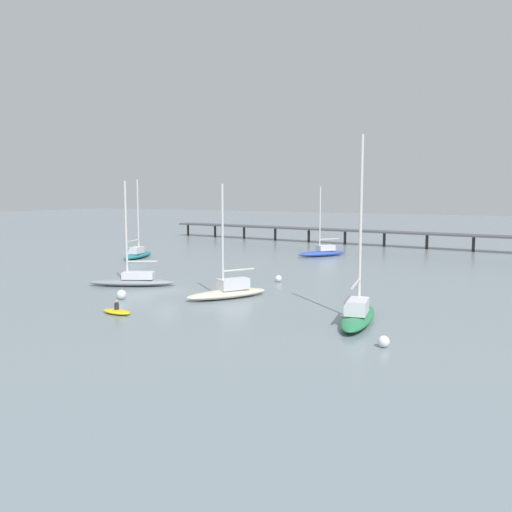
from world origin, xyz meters
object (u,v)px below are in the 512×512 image
object	(u,v)px
mooring_buoy_inner	(384,341)
sailboat_blue	(322,252)
pier	(415,229)
sailboat_green	(358,312)
sailboat_gray	(133,279)
sailboat_teal	(137,253)
mooring_buoy_outer	(121,295)
mooring_buoy_near	(278,279)
dinghy_yellow	(117,311)
sailboat_cream	(228,290)

from	to	relation	value
mooring_buoy_inner	sailboat_blue	bearing A→B (deg)	115.50
pier	sailboat_green	xyz separation A→B (m)	(7.96, -58.09, -2.43)
sailboat_green	sailboat_gray	world-z (taller)	sailboat_green
pier	sailboat_teal	bearing A→B (deg)	-134.61
pier	sailboat_gray	bearing A→B (deg)	-108.73
mooring_buoy_inner	mooring_buoy_outer	size ratio (longest dim) A/B	0.87
sailboat_green	sailboat_gray	size ratio (longest dim) A/B	1.29
pier	mooring_buoy_near	size ratio (longest dim) A/B	104.41
sailboat_blue	sailboat_teal	bearing A→B (deg)	-147.47
sailboat_blue	dinghy_yellow	bearing A→B (deg)	-90.54
sailboat_blue	mooring_buoy_near	bearing A→B (deg)	-79.95
pier	mooring_buoy_near	bearing A→B (deg)	-97.14
pier	mooring_buoy_inner	size ratio (longest dim) A/B	102.47
mooring_buoy_near	dinghy_yellow	bearing A→B (deg)	-103.33
sailboat_cream	sailboat_blue	bearing A→B (deg)	96.74
sailboat_teal	mooring_buoy_outer	distance (m)	32.03
sailboat_green	sailboat_gray	xyz separation A→B (m)	(-26.01, 4.88, -0.17)
mooring_buoy_outer	mooring_buoy_inner	bearing A→B (deg)	-9.46
sailboat_blue	mooring_buoy_near	xyz separation A→B (m)	(4.41, -24.91, -0.34)
sailboat_cream	dinghy_yellow	bearing A→B (deg)	-114.61
sailboat_teal	sailboat_cream	bearing A→B (deg)	-36.00
mooring_buoy_outer	dinghy_yellow	bearing A→B (deg)	-51.98
sailboat_green	pier	bearing A→B (deg)	97.80
pier	sailboat_green	size ratio (longest dim) A/B	5.57
sailboat_blue	sailboat_cream	xyz separation A→B (m)	(4.17, -35.30, 0.02)
sailboat_gray	mooring_buoy_inner	xyz separation A→B (m)	(29.50, -10.50, -0.29)
dinghy_yellow	mooring_buoy_outer	distance (m)	6.12
pier	sailboat_blue	world-z (taller)	sailboat_blue
pier	sailboat_cream	bearing A→B (deg)	-96.03
sailboat_gray	sailboat_blue	bearing A→B (deg)	76.64
mooring_buoy_near	sailboat_cream	bearing A→B (deg)	-91.32
sailboat_gray	dinghy_yellow	size ratio (longest dim) A/B	3.70
sailboat_green	sailboat_cream	size ratio (longest dim) A/B	1.33
pier	sailboat_green	bearing A→B (deg)	-82.20
sailboat_green	sailboat_gray	distance (m)	26.46
sailboat_teal	sailboat_green	bearing A→B (deg)	-30.11
mooring_buoy_outer	mooring_buoy_near	size ratio (longest dim) A/B	1.18
sailboat_blue	dinghy_yellow	distance (m)	45.34
pier	sailboat_blue	size ratio (longest dim) A/B	7.40
sailboat_green	sailboat_blue	bearing A→B (deg)	114.53
sailboat_teal	mooring_buoy_inner	xyz separation A→B (m)	(45.01, -29.70, -0.36)
sailboat_teal	sailboat_blue	size ratio (longest dim) A/B	1.10
sailboat_green	sailboat_gray	bearing A→B (deg)	169.37
sailboat_green	sailboat_blue	xyz separation A→B (m)	(-17.87, 39.16, -0.13)
pier	sailboat_gray	size ratio (longest dim) A/B	7.17
pier	dinghy_yellow	bearing A→B (deg)	-99.13
sailboat_blue	mooring_buoy_inner	bearing A→B (deg)	-64.50
dinghy_yellow	mooring_buoy_near	world-z (taller)	dinghy_yellow
pier	mooring_buoy_outer	xyz separation A→B (m)	(-14.09, -59.46, -2.83)
sailboat_cream	mooring_buoy_near	bearing A→B (deg)	88.68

